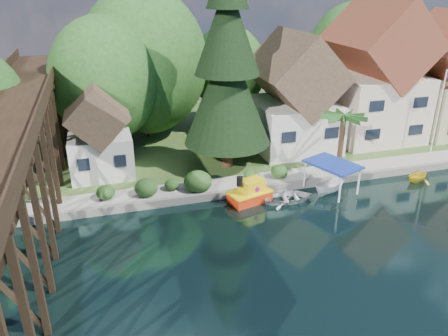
{
  "coord_description": "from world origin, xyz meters",
  "views": [
    {
      "loc": [
        -10.66,
        -21.08,
        15.73
      ],
      "look_at": [
        -2.75,
        6.0,
        3.46
      ],
      "focal_mm": 35.0,
      "sensor_mm": 36.0,
      "label": 1
    }
  ],
  "objects_px": {
    "tugboat": "(250,193)",
    "boat_yellow": "(418,174)",
    "boat_white_a": "(288,196)",
    "conifer": "(227,66)",
    "palm_tree": "(344,119)",
    "flagpole": "(442,103)",
    "shed": "(99,136)",
    "boat_canopy": "(331,180)",
    "house_left": "(293,100)",
    "house_center": "(374,80)",
    "trestle_bridge": "(14,169)"
  },
  "relations": [
    {
      "from": "palm_tree",
      "to": "flagpole",
      "type": "xyz_separation_m",
      "value": [
        10.85,
        1.26,
        0.22
      ]
    },
    {
      "from": "shed",
      "to": "boat_white_a",
      "type": "bearing_deg",
      "value": -31.67
    },
    {
      "from": "tugboat",
      "to": "boat_white_a",
      "type": "xyz_separation_m",
      "value": [
        2.85,
        -0.72,
        -0.3
      ]
    },
    {
      "from": "flagpole",
      "to": "tugboat",
      "type": "distance_m",
      "value": 20.75
    },
    {
      "from": "palm_tree",
      "to": "trestle_bridge",
      "type": "bearing_deg",
      "value": -170.02
    },
    {
      "from": "house_center",
      "to": "shed",
      "type": "relative_size",
      "value": 1.77
    },
    {
      "from": "house_left",
      "to": "boat_white_a",
      "type": "bearing_deg",
      "value": -114.88
    },
    {
      "from": "house_center",
      "to": "palm_tree",
      "type": "bearing_deg",
      "value": -136.55
    },
    {
      "from": "tugboat",
      "to": "boat_white_a",
      "type": "height_order",
      "value": "tugboat"
    },
    {
      "from": "house_center",
      "to": "conifer",
      "type": "distance_m",
      "value": 17.05
    },
    {
      "from": "trestle_bridge",
      "to": "conifer",
      "type": "bearing_deg",
      "value": 26.6
    },
    {
      "from": "trestle_bridge",
      "to": "tugboat",
      "type": "distance_m",
      "value": 16.37
    },
    {
      "from": "tugboat",
      "to": "boat_yellow",
      "type": "bearing_deg",
      "value": -1.89
    },
    {
      "from": "trestle_bridge",
      "to": "boat_white_a",
      "type": "relative_size",
      "value": 11.18
    },
    {
      "from": "house_center",
      "to": "boat_canopy",
      "type": "distance_m",
      "value": 14.99
    },
    {
      "from": "palm_tree",
      "to": "tugboat",
      "type": "distance_m",
      "value": 10.35
    },
    {
      "from": "tugboat",
      "to": "boat_yellow",
      "type": "distance_m",
      "value": 14.82
    },
    {
      "from": "house_left",
      "to": "boat_yellow",
      "type": "height_order",
      "value": "house_left"
    },
    {
      "from": "tugboat",
      "to": "house_left",
      "type": "bearing_deg",
      "value": 50.84
    },
    {
      "from": "shed",
      "to": "boat_white_a",
      "type": "distance_m",
      "value": 16.17
    },
    {
      "from": "shed",
      "to": "palm_tree",
      "type": "xyz_separation_m",
      "value": [
        19.62,
        -5.0,
        1.25
      ]
    },
    {
      "from": "flagpole",
      "to": "boat_canopy",
      "type": "relative_size",
      "value": 1.65
    },
    {
      "from": "house_left",
      "to": "house_center",
      "type": "bearing_deg",
      "value": 3.18
    },
    {
      "from": "house_left",
      "to": "conifer",
      "type": "xyz_separation_m",
      "value": [
        -7.44,
        -3.04,
        4.1
      ]
    },
    {
      "from": "conifer",
      "to": "boat_yellow",
      "type": "bearing_deg",
      "value": -23.74
    },
    {
      "from": "conifer",
      "to": "palm_tree",
      "type": "height_order",
      "value": "conifer"
    },
    {
      "from": "house_center",
      "to": "tugboat",
      "type": "height_order",
      "value": "house_center"
    },
    {
      "from": "flagpole",
      "to": "boat_white_a",
      "type": "relative_size",
      "value": 1.98
    },
    {
      "from": "boat_yellow",
      "to": "flagpole",
      "type": "bearing_deg",
      "value": -65.53
    },
    {
      "from": "palm_tree",
      "to": "flagpole",
      "type": "height_order",
      "value": "flagpole"
    },
    {
      "from": "house_left",
      "to": "boat_canopy",
      "type": "distance_m",
      "value": 10.37
    },
    {
      "from": "house_left",
      "to": "boat_yellow",
      "type": "xyz_separation_m",
      "value": [
        7.42,
        -9.57,
        -4.49
      ]
    },
    {
      "from": "tugboat",
      "to": "conifer",
      "type": "bearing_deg",
      "value": 90.44
    },
    {
      "from": "trestle_bridge",
      "to": "shed",
      "type": "bearing_deg",
      "value": 61.81
    },
    {
      "from": "flagpole",
      "to": "boat_yellow",
      "type": "xyz_separation_m",
      "value": [
        -5.05,
        -4.34,
        -4.65
      ]
    },
    {
      "from": "trestle_bridge",
      "to": "palm_tree",
      "type": "bearing_deg",
      "value": 9.98
    },
    {
      "from": "boat_yellow",
      "to": "tugboat",
      "type": "bearing_deg",
      "value": 71.89
    },
    {
      "from": "conifer",
      "to": "boat_yellow",
      "type": "relative_size",
      "value": 7.42
    },
    {
      "from": "trestle_bridge",
      "to": "house_center",
      "type": "distance_m",
      "value": 33.96
    },
    {
      "from": "conifer",
      "to": "tugboat",
      "type": "distance_m",
      "value": 10.46
    },
    {
      "from": "boat_white_a",
      "to": "boat_canopy",
      "type": "relative_size",
      "value": 0.83
    },
    {
      "from": "trestle_bridge",
      "to": "tugboat",
      "type": "xyz_separation_m",
      "value": [
        15.6,
        1.74,
        -4.64
      ]
    },
    {
      "from": "trestle_bridge",
      "to": "boat_yellow",
      "type": "distance_m",
      "value": 30.81
    },
    {
      "from": "house_left",
      "to": "shed",
      "type": "bearing_deg",
      "value": -175.23
    },
    {
      "from": "tugboat",
      "to": "boat_white_a",
      "type": "distance_m",
      "value": 2.96
    },
    {
      "from": "tugboat",
      "to": "boat_canopy",
      "type": "bearing_deg",
      "value": -3.79
    },
    {
      "from": "house_left",
      "to": "palm_tree",
      "type": "height_order",
      "value": "house_left"
    },
    {
      "from": "shed",
      "to": "boat_canopy",
      "type": "relative_size",
      "value": 1.66
    },
    {
      "from": "house_center",
      "to": "boat_white_a",
      "type": "relative_size",
      "value": 3.51
    },
    {
      "from": "boat_white_a",
      "to": "house_left",
      "type": "bearing_deg",
      "value": -19.32
    }
  ]
}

